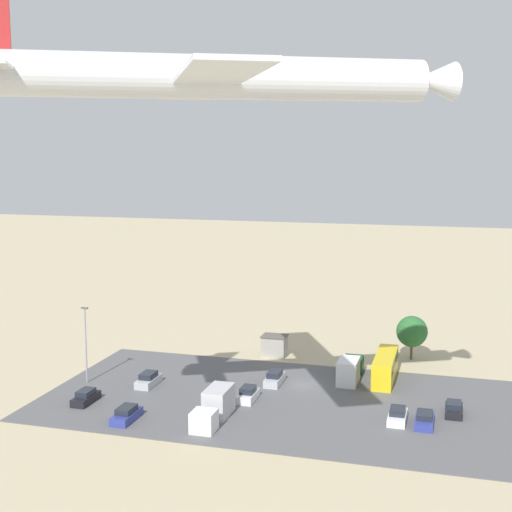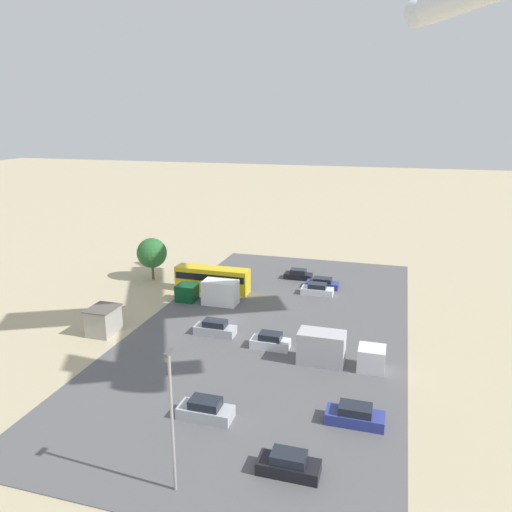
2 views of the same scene
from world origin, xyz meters
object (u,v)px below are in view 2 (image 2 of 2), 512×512
object	(u,v)px
parked_car_7	(322,284)
parked_truck_1	(335,351)
parked_car_2	(298,275)
parked_car_3	(355,416)
shed_building	(103,321)
bus	(212,279)
parked_car_4	(289,465)
parked_car_0	(317,290)
parked_car_1	(270,342)
parked_truck_0	(211,292)
parked_car_6	(206,410)
parked_car_5	(215,328)

from	to	relation	value
parked_car_7	parked_truck_1	world-z (taller)	parked_truck_1
parked_car_2	parked_car_3	xyz separation A→B (m)	(34.59, 11.67, 0.05)
parked_car_7	shed_building	bearing A→B (deg)	136.48
bus	parked_car_4	xyz separation A→B (m)	(32.99, 18.21, -1.14)
parked_car_0	shed_building	bearing A→B (deg)	132.81
bus	parked_car_7	size ratio (longest dim) A/B	2.27
parked_car_1	parked_truck_0	size ratio (longest dim) A/B	0.50
parked_car_0	parked_car_2	xyz separation A→B (m)	(-5.92, -3.86, -0.03)
parked_car_6	parked_truck_0	world-z (taller)	parked_truck_0
parked_car_2	parked_car_5	world-z (taller)	parked_car_5
shed_building	parked_car_4	world-z (taller)	shed_building
parked_car_1	parked_car_4	world-z (taller)	parked_car_1
parked_car_2	parked_car_1	bearing A→B (deg)	4.61
bus	parked_car_5	xyz separation A→B (m)	(13.34, 5.46, -1.11)
parked_car_1	parked_car_2	world-z (taller)	parked_car_1
shed_building	parked_car_0	bearing A→B (deg)	132.81
shed_building	parked_car_1	world-z (taller)	shed_building
parked_car_4	parked_car_5	distance (m)	23.42
parked_truck_0	parked_car_1	bearing A→B (deg)	-134.43
parked_car_1	parked_car_7	world-z (taller)	parked_car_1
parked_car_1	parked_car_0	bearing A→B (deg)	-6.36
shed_building	bus	bearing A→B (deg)	158.18
parked_car_5	bus	bearing A→B (deg)	-157.76
shed_building	parked_car_5	world-z (taller)	shed_building
parked_car_0	parked_truck_0	xyz separation A→B (m)	(7.12, -12.69, 0.78)
bus	parked_car_7	world-z (taller)	bus
parked_car_0	parked_car_3	world-z (taller)	parked_car_3
parked_car_6	parked_truck_1	xyz separation A→B (m)	(-11.88, 8.72, 0.78)
parked_car_7	parked_car_0	bearing A→B (deg)	174.96
parked_car_5	parked_car_7	world-z (taller)	parked_car_5
parked_car_4	shed_building	bearing A→B (deg)	56.31
shed_building	parked_car_5	size ratio (longest dim) A/B	0.79
shed_building	parked_car_6	bearing A→B (deg)	54.61
shed_building	parked_car_4	distance (m)	29.81
parked_car_4	parked_car_6	size ratio (longest dim) A/B	0.96
shed_building	parked_truck_1	bearing A→B (deg)	89.55
shed_building	parked_car_7	bearing A→B (deg)	136.48
parked_car_4	parked_car_6	xyz separation A→B (m)	(-4.45, -7.80, 0.03)
parked_car_4	parked_car_2	bearing A→B (deg)	10.77
shed_building	parked_car_5	xyz separation A→B (m)	(-3.11, 12.05, -0.77)
parked_car_2	parked_truck_0	distance (m)	15.77
parked_car_7	parked_truck_0	world-z (taller)	parked_truck_0
parked_car_6	parked_car_4	bearing A→B (deg)	60.26
parked_car_7	parked_truck_1	bearing A→B (deg)	-168.02
shed_building	parked_car_4	bearing A→B (deg)	56.31
bus	parked_car_2	distance (m)	13.51
parked_car_3	parked_car_7	size ratio (longest dim) A/B	1.01
parked_car_0	parked_car_6	world-z (taller)	parked_car_6
parked_car_0	parked_car_5	distance (m)	18.29
bus	parked_truck_1	distance (m)	25.37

